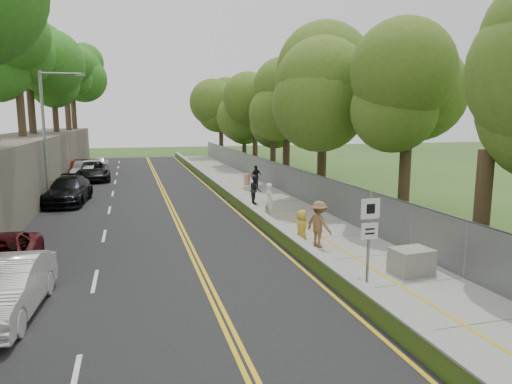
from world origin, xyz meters
TOP-DOWN VIEW (x-y plane):
  - ground at (0.00, 0.00)m, footprint 140.00×140.00m
  - road at (-5.40, 15.00)m, footprint 11.20×66.00m
  - sidewalk at (2.55, 15.00)m, footprint 4.20×66.00m
  - jersey_barrier at (0.25, 15.00)m, footprint 0.42×66.00m
  - chainlink_fence at (4.65, 15.00)m, footprint 0.04×66.00m
  - trees_fenceside at (7.00, 15.00)m, footprint 7.00×66.00m
  - streetlight at (-10.46, 14.00)m, footprint 2.52×0.22m
  - signpost at (1.05, -3.02)m, footprint 0.62×0.09m
  - construction_barrel at (3.00, 19.76)m, footprint 0.52×0.52m
  - concrete_block at (3.20, -2.15)m, footprint 1.39×1.10m
  - car_1 at (-9.30, -2.22)m, footprint 2.01×4.80m
  - car_3 at (-9.70, 14.92)m, footprint 2.77×5.79m
  - car_4 at (-10.60, 16.10)m, footprint 1.68×3.95m
  - car_5 at (-9.66, 26.26)m, footprint 2.12×4.97m
  - car_6 at (-9.00, 25.69)m, footprint 3.07×5.90m
  - car_7 at (-10.60, 28.20)m, footprint 2.07×5.01m
  - car_8 at (-9.00, 34.54)m, footprint 1.85×4.01m
  - painter_0 at (0.75, 1.90)m, footprint 0.71×0.88m
  - painter_1 at (1.10, 7.49)m, footprint 0.52×0.73m
  - painter_2 at (1.45, 11.56)m, footprint 0.79×0.95m
  - painter_3 at (1.45, 1.73)m, footprint 1.17×1.43m
  - person_far at (3.41, 18.47)m, footprint 1.05×0.74m

SIDE VIEW (x-z plane):
  - ground at x=0.00m, z-range 0.00..0.00m
  - road at x=-5.40m, z-range 0.00..0.04m
  - sidewalk at x=2.55m, z-range 0.00..0.05m
  - jersey_barrier at x=0.25m, z-range 0.00..0.60m
  - construction_barrel at x=3.00m, z-range 0.05..0.90m
  - concrete_block at x=3.20m, z-range 0.05..0.92m
  - car_8 at x=-9.00m, z-range 0.04..1.37m
  - car_4 at x=-10.60m, z-range 0.04..1.37m
  - car_7 at x=-10.60m, z-range 0.04..1.49m
  - car_1 at x=-9.30m, z-range 0.04..1.58m
  - painter_0 at x=0.75m, z-range 0.05..1.61m
  - car_6 at x=-9.00m, z-range 0.04..1.63m
  - car_5 at x=-9.66m, z-range 0.04..1.63m
  - car_3 at x=-9.70m, z-range 0.04..1.67m
  - person_far at x=3.41m, z-range 0.05..1.70m
  - painter_2 at x=1.45m, z-range 0.05..1.83m
  - painter_1 at x=1.10m, z-range 0.05..1.94m
  - chainlink_fence at x=4.65m, z-range 0.00..2.00m
  - painter_3 at x=1.45m, z-range 0.05..1.97m
  - signpost at x=1.05m, z-range 0.41..3.51m
  - streetlight at x=-10.46m, z-range 0.64..8.64m
  - trees_fenceside at x=7.00m, z-range 0.00..14.00m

